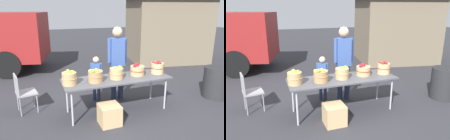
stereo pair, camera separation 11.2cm
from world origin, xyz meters
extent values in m
plane|color=#2D2D33|center=(0.00, 0.00, 0.00)|extent=(40.00, 40.00, 0.00)
cube|color=#4C4C51|center=(0.00, 0.00, 0.73)|extent=(2.30, 0.76, 0.03)
cylinder|color=#B2B2B7|center=(-1.03, -0.30, 0.36)|extent=(0.04, 0.04, 0.72)
cylinder|color=#B2B2B7|center=(1.03, -0.30, 0.36)|extent=(0.04, 0.04, 0.72)
cylinder|color=#B2B2B7|center=(-1.03, 0.30, 0.36)|extent=(0.04, 0.04, 0.72)
cylinder|color=#B2B2B7|center=(1.03, 0.30, 0.36)|extent=(0.04, 0.04, 0.72)
cylinder|color=tan|center=(-1.01, -0.03, 0.87)|extent=(0.28, 0.28, 0.24)
torus|color=tan|center=(-1.01, -0.03, 0.88)|extent=(0.30, 0.30, 0.01)
sphere|color=#9EC647|center=(-1.02, 0.04, 1.00)|extent=(0.08, 0.08, 0.08)
sphere|color=#8CB738|center=(-0.95, -0.03, 1.00)|extent=(0.07, 0.07, 0.07)
sphere|color=#7AA833|center=(-1.00, -0.05, 1.00)|extent=(0.07, 0.07, 0.07)
sphere|color=#8CB738|center=(-0.94, -0.05, 1.00)|extent=(0.07, 0.07, 0.07)
sphere|color=#7AA833|center=(-1.00, -0.05, 1.01)|extent=(0.07, 0.07, 0.07)
sphere|color=#8CB738|center=(-1.01, 0.06, 0.99)|extent=(0.07, 0.07, 0.07)
sphere|color=#8CB738|center=(-1.06, 0.01, 0.99)|extent=(0.07, 0.07, 0.07)
cylinder|color=#A87F51|center=(-0.49, -0.06, 0.87)|extent=(0.29, 0.29, 0.23)
torus|color=#A87F51|center=(-0.49, -0.06, 0.88)|extent=(0.31, 0.31, 0.01)
sphere|color=#7AA833|center=(-0.48, -0.14, 0.99)|extent=(0.07, 0.07, 0.07)
sphere|color=#7AA833|center=(-0.56, -0.15, 1.00)|extent=(0.07, 0.07, 0.07)
sphere|color=#9EC647|center=(-0.55, -0.06, 0.99)|extent=(0.07, 0.07, 0.07)
sphere|color=#8CB738|center=(-0.49, -0.06, 0.98)|extent=(0.07, 0.07, 0.07)
sphere|color=#9EC647|center=(-0.45, 0.02, 0.98)|extent=(0.07, 0.07, 0.07)
sphere|color=#7AA833|center=(-0.50, -0.05, 0.98)|extent=(0.08, 0.08, 0.08)
sphere|color=#9EC647|center=(-0.61, -0.07, 0.99)|extent=(0.07, 0.07, 0.07)
cylinder|color=tan|center=(-0.02, -0.01, 0.86)|extent=(0.29, 0.29, 0.22)
torus|color=tan|center=(-0.02, -0.01, 0.87)|extent=(0.31, 0.31, 0.01)
sphere|color=#9EC647|center=(-0.02, 0.00, 0.97)|extent=(0.07, 0.07, 0.07)
sphere|color=#7AA833|center=(0.09, 0.01, 0.97)|extent=(0.07, 0.07, 0.07)
sphere|color=#9EC647|center=(-0.01, 0.01, 0.97)|extent=(0.06, 0.06, 0.06)
sphere|color=#7AA833|center=(0.07, 0.03, 0.98)|extent=(0.08, 0.08, 0.08)
sphere|color=#8CB738|center=(-0.04, -0.04, 0.97)|extent=(0.07, 0.07, 0.07)
cylinder|color=tan|center=(0.51, 0.05, 0.85)|extent=(0.31, 0.31, 0.20)
torus|color=maroon|center=(0.51, 0.05, 0.86)|extent=(0.33, 0.33, 0.01)
sphere|color=#B22319|center=(0.50, 0.07, 0.95)|extent=(0.07, 0.07, 0.07)
sphere|color=maroon|center=(0.49, 0.10, 0.98)|extent=(0.08, 0.08, 0.08)
sphere|color=maroon|center=(0.42, 0.00, 0.98)|extent=(0.07, 0.07, 0.07)
sphere|color=maroon|center=(0.56, 0.12, 0.96)|extent=(0.07, 0.07, 0.07)
sphere|color=maroon|center=(0.50, 0.05, 0.96)|extent=(0.08, 0.08, 0.08)
sphere|color=maroon|center=(0.42, 0.03, 0.96)|extent=(0.08, 0.08, 0.08)
cylinder|color=tan|center=(1.00, 0.02, 0.87)|extent=(0.28, 0.28, 0.24)
torus|color=maroon|center=(1.00, 0.02, 0.88)|extent=(0.30, 0.30, 0.01)
sphere|color=#B22319|center=(0.93, -0.03, 1.00)|extent=(0.08, 0.08, 0.08)
sphere|color=#B22319|center=(0.91, 0.06, 1.00)|extent=(0.07, 0.07, 0.07)
sphere|color=maroon|center=(1.00, 0.02, 0.98)|extent=(0.06, 0.06, 0.06)
sphere|color=maroon|center=(1.03, 0.01, 1.00)|extent=(0.07, 0.07, 0.07)
sphere|color=#B22319|center=(0.95, 0.02, 0.98)|extent=(0.07, 0.07, 0.07)
sphere|color=maroon|center=(1.00, 0.04, 1.00)|extent=(0.08, 0.08, 0.08)
sphere|color=maroon|center=(1.00, -0.06, 1.00)|extent=(0.08, 0.08, 0.08)
cylinder|color=#262D4C|center=(0.33, 0.58, 0.43)|extent=(0.13, 0.13, 0.87)
cylinder|color=#262D4C|center=(0.16, 0.60, 0.43)|extent=(0.13, 0.13, 0.87)
cube|color=#334C8C|center=(0.24, 0.59, 1.19)|extent=(0.36, 0.28, 0.65)
sphere|color=tan|center=(0.24, 0.59, 1.66)|extent=(0.23, 0.23, 0.23)
cylinder|color=#334C8C|center=(0.43, 0.56, 1.23)|extent=(0.09, 0.09, 0.58)
cylinder|color=#334C8C|center=(0.06, 0.62, 1.23)|extent=(0.09, 0.09, 0.58)
cylinder|color=#262D4C|center=(-0.20, 0.67, 0.27)|extent=(0.08, 0.08, 0.53)
cylinder|color=#262D4C|center=(-0.30, 0.72, 0.27)|extent=(0.08, 0.08, 0.53)
cube|color=#334C8C|center=(-0.25, 0.69, 0.73)|extent=(0.24, 0.21, 0.40)
sphere|color=beige|center=(-0.25, 0.69, 1.02)|extent=(0.14, 0.14, 0.14)
cylinder|color=#334C8C|center=(-0.15, 0.65, 0.76)|extent=(0.06, 0.06, 0.36)
cylinder|color=#334C8C|center=(-0.36, 0.74, 0.76)|extent=(0.06, 0.06, 0.36)
cube|color=maroon|center=(-2.03, 4.25, 1.25)|extent=(2.25, 2.47, 1.60)
cube|color=black|center=(-1.20, 4.04, 1.57)|extent=(0.46, 1.72, 0.80)
cylinder|color=black|center=(-1.96, 5.21, 0.45)|extent=(0.94, 0.49, 0.90)
cylinder|color=black|center=(-2.41, 3.36, 0.45)|extent=(0.94, 0.49, 0.90)
cube|color=#726651|center=(3.82, 3.80, 1.30)|extent=(3.40, 2.92, 2.60)
cube|color=white|center=(4.05, 2.61, 1.50)|extent=(1.38, 0.30, 0.90)
cube|color=#99999E|center=(-1.83, 0.65, 0.44)|extent=(0.47, 0.47, 0.04)
cube|color=#99999E|center=(-2.01, 0.62, 0.66)|extent=(0.10, 0.40, 0.40)
cylinder|color=gray|center=(-1.63, 0.51, 0.21)|extent=(0.02, 0.02, 0.42)
cylinder|color=gray|center=(-1.70, 0.85, 0.21)|extent=(0.02, 0.02, 0.42)
cylinder|color=gray|center=(-1.97, 0.45, 0.21)|extent=(0.02, 0.02, 0.42)
cylinder|color=gray|center=(-2.03, 0.78, 0.21)|extent=(0.02, 0.02, 0.42)
cylinder|color=#262628|center=(2.63, -0.18, 0.39)|extent=(0.63, 0.63, 0.77)
cube|color=tan|center=(-0.35, -0.48, 0.20)|extent=(0.40, 0.40, 0.40)
camera|label=1|loc=(-1.62, -3.96, 2.17)|focal=34.05mm
camera|label=2|loc=(-1.52, -4.00, 2.17)|focal=34.05mm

